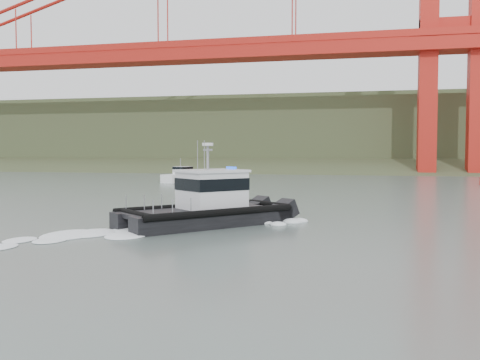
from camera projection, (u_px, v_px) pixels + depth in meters
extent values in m
plane|color=#4E5C56|center=(185.00, 245.00, 23.22)|extent=(400.00, 400.00, 0.00)
cube|color=#404D2C|center=(327.00, 171.00, 112.70)|extent=(500.00, 44.72, 16.25)
cube|color=#404D2C|center=(335.00, 144.00, 139.60)|extent=(500.00, 70.00, 18.00)
cube|color=#404D2C|center=(339.00, 129.00, 163.65)|extent=(500.00, 60.00, 16.00)
cube|color=red|center=(322.00, 51.00, 94.98)|extent=(260.00, 6.00, 2.20)
cube|color=black|center=(194.00, 216.00, 30.51)|extent=(7.24, 8.08, 1.06)
cube|color=black|center=(217.00, 221.00, 28.58)|extent=(7.24, 8.08, 1.06)
cube|color=black|center=(198.00, 211.00, 29.26)|extent=(8.17, 8.65, 0.22)
cube|color=silver|center=(212.00, 190.00, 29.72)|extent=(4.09, 4.14, 2.03)
cube|color=black|center=(212.00, 184.00, 29.70)|extent=(4.16, 4.21, 0.66)
cube|color=silver|center=(212.00, 171.00, 29.66)|extent=(4.34, 4.39, 0.14)
cylinder|color=gray|center=(208.00, 158.00, 29.46)|extent=(0.14, 0.14, 1.59)
cylinder|color=white|center=(208.00, 144.00, 29.42)|extent=(0.62, 0.62, 0.16)
cube|color=white|center=(181.00, 178.00, 70.93)|extent=(3.78, 6.22, 1.18)
cube|color=white|center=(183.00, 171.00, 71.29)|extent=(2.26, 2.74, 1.18)
cube|color=black|center=(183.00, 168.00, 71.27)|extent=(2.32, 2.81, 0.34)
cylinder|color=gray|center=(180.00, 163.00, 70.82)|extent=(0.08, 0.08, 1.18)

